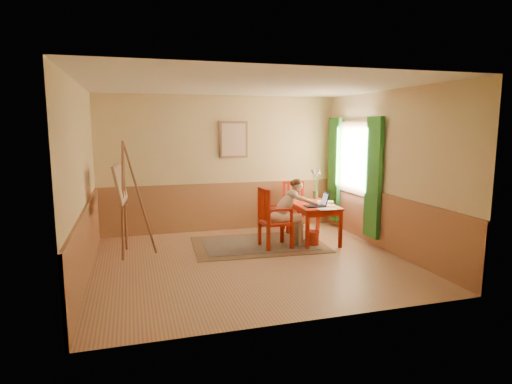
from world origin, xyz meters
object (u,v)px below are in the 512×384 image
object	(u,v)px
chair_left	(273,218)
easel	(123,188)
chair_back	(295,206)
figure	(289,209)
laptop	(318,204)
table	(314,208)

from	to	relation	value
chair_left	easel	distance (m)	2.64
chair_back	easel	world-z (taller)	easel
figure	chair_back	bearing A→B (deg)	63.51
chair_back	laptop	bearing A→B (deg)	-89.52
easel	figure	bearing A→B (deg)	-5.86
chair_left	chair_back	world-z (taller)	chair_left
table	figure	bearing A→B (deg)	-160.01
chair_left	easel	bearing A→B (deg)	172.66
table	chair_left	xyz separation A→B (m)	(-0.90, -0.24, -0.08)
table	chair_left	bearing A→B (deg)	-164.80
table	figure	xyz separation A→B (m)	(-0.58, -0.21, 0.05)
chair_back	easel	bearing A→B (deg)	-166.91
chair_back	easel	xyz separation A→B (m)	(-3.41, -0.79, 0.64)
chair_left	easel	world-z (taller)	easel
laptop	table	bearing A→B (deg)	83.50
table	chair_back	world-z (taller)	chair_back
chair_left	laptop	world-z (taller)	chair_left
table	laptop	world-z (taller)	laptop
figure	easel	distance (m)	2.92
table	figure	size ratio (longest dim) A/B	1.00
figure	easel	xyz separation A→B (m)	(-2.87, 0.29, 0.47)
table	laptop	bearing A→B (deg)	-96.50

